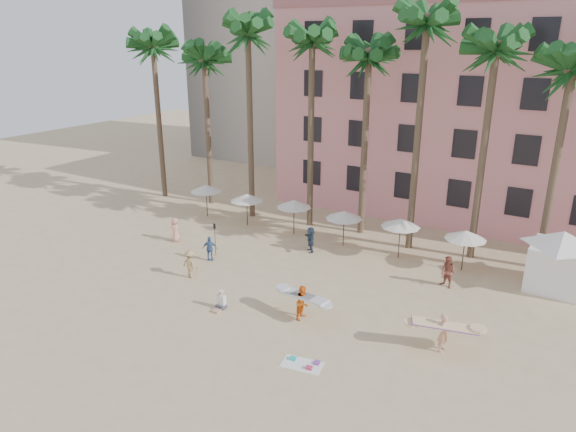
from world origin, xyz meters
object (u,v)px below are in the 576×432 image
(cabana, at_px, (560,255))
(carrier_white, at_px, (303,301))
(carrier_yellow, at_px, (444,331))
(pink_hotel, at_px, (514,114))

(cabana, relative_size, carrier_white, 1.63)
(carrier_yellow, bearing_deg, carrier_white, -174.02)
(pink_hotel, distance_m, carrier_white, 25.07)
(pink_hotel, distance_m, carrier_yellow, 23.75)
(cabana, height_order, carrier_white, cabana)
(cabana, relative_size, carrier_yellow, 1.59)
(cabana, distance_m, carrier_yellow, 10.34)
(pink_hotel, relative_size, carrier_white, 12.03)
(carrier_yellow, bearing_deg, pink_hotel, 93.26)
(cabana, bearing_deg, pink_hotel, 111.42)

